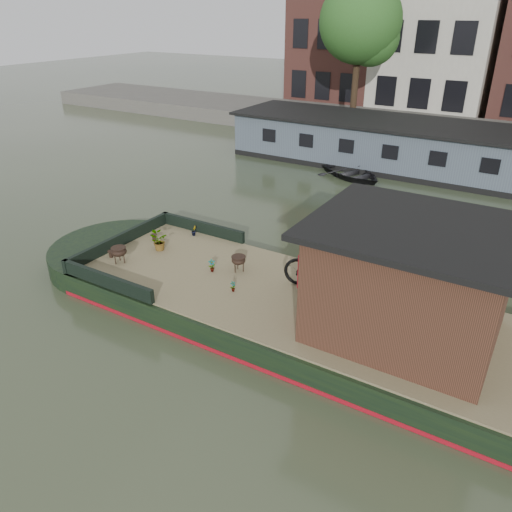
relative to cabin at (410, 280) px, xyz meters
The scene contains 19 objects.
ground 2.88m from the cabin, behind, with size 120.00×120.00×0.00m, color #263320.
houseboat_hull 3.87m from the cabin, behind, with size 14.01×4.02×0.60m.
houseboat_deck 2.52m from the cabin, behind, with size 11.80×3.80×0.05m, color #796A4A.
bow_bulwark 7.33m from the cabin, behind, with size 3.00×4.00×0.35m.
cabin is the anchor object (origin of this frame).
bicycle 2.31m from the cabin, 159.22° to the left, with size 0.74×2.13×1.12m, color black.
potted_plant_a 5.06m from the cabin, behind, with size 0.18×0.12×0.34m, color brown.
potted_plant_b 7.04m from the cabin, 166.47° to the left, with size 0.16×0.13×0.29m, color brown.
potted_plant_c 7.05m from the cabin, behind, with size 0.48×0.42×0.54m, color maroon.
potted_plant_d 2.41m from the cabin, 153.60° to the left, with size 0.31×0.31×0.55m, color maroon.
potted_plant_e 4.11m from the cabin, behind, with size 0.14×0.10×0.27m, color #A44A30.
brazier_front 7.45m from the cabin, behind, with size 0.42×0.42×0.45m, color black, non-canonical shape.
brazier_rear 4.53m from the cabin, behind, with size 0.39×0.39×0.42m, color black, non-canonical shape.
bollard_port 7.65m from the cabin, behind, with size 0.17×0.17×0.19m, color black.
bollard_stbd 7.90m from the cabin, behind, with size 0.17×0.17×0.19m, color black.
dinghy 12.80m from the cabin, 116.14° to the left, with size 2.23×3.12×0.65m, color black.
far_houseboat 14.20m from the cabin, 98.88° to the left, with size 20.40×4.40×2.11m.
quay 20.67m from the cabin, 96.09° to the left, with size 60.00×6.00×0.90m, color #47443F.
tree_left 21.28m from the cabin, 114.13° to the left, with size 4.40×4.40×7.40m.
Camera 1 is at (4.10, -9.00, 6.74)m, focal length 35.00 mm.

